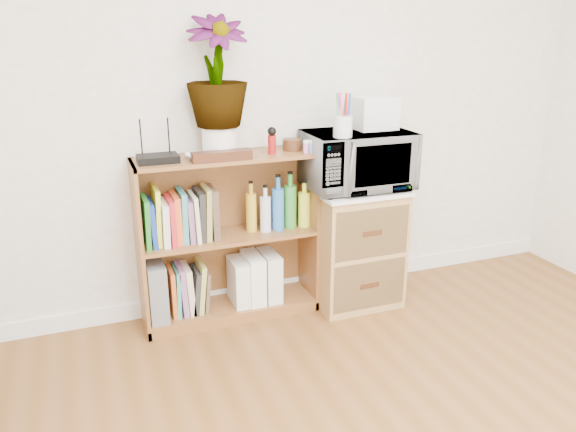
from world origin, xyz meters
TOP-DOWN VIEW (x-y plane):
  - skirting_board at (0.00, 2.24)m, footprint 4.00×0.02m
  - bookshelf at (-0.35, 2.10)m, footprint 1.00×0.30m
  - wicker_unit at (0.40, 2.02)m, footprint 0.50×0.45m
  - microwave at (0.40, 2.02)m, footprint 0.60×0.41m
  - pen_cup at (0.25, 1.90)m, footprint 0.10×0.10m
  - small_appliance at (0.52, 2.07)m, footprint 0.23×0.19m
  - router at (-0.71, 2.08)m, footprint 0.21×0.14m
  - white_bowl at (-0.51, 2.07)m, footprint 0.13×0.13m
  - plant_pot at (-0.37, 2.12)m, footprint 0.18×0.18m
  - potted_plant at (-0.37, 2.12)m, footprint 0.32×0.32m
  - trinket_box at (-0.40, 2.00)m, footprint 0.31×0.08m
  - kokeshi_doll at (-0.10, 2.06)m, footprint 0.04×0.04m
  - wooden_bowl at (0.04, 2.11)m, footprint 0.11×0.11m
  - paint_jars at (0.11, 2.01)m, footprint 0.10×0.04m
  - file_box at (-0.77, 2.10)m, footprint 0.10×0.26m
  - magazine_holder_left at (-0.30, 2.09)m, footprint 0.08×0.21m
  - magazine_holder_mid at (-0.21, 2.09)m, footprint 0.09×0.23m
  - magazine_holder_right at (-0.11, 2.09)m, footprint 0.09×0.23m
  - cookbooks at (-0.61, 2.10)m, footprint 0.40×0.20m
  - liquor_bottles at (-0.00, 2.10)m, footprint 0.46×0.07m
  - lower_books at (-0.60, 2.10)m, footprint 0.22×0.19m

SIDE VIEW (x-z plane):
  - skirting_board at x=0.00m, z-range 0.00..0.10m
  - magazine_holder_left at x=-0.30m, z-range 0.07..0.34m
  - lower_books at x=-0.60m, z-range 0.06..0.35m
  - magazine_holder_right at x=-0.11m, z-range 0.07..0.36m
  - magazine_holder_mid at x=-0.21m, z-range 0.07..0.36m
  - file_box at x=-0.77m, z-range 0.07..0.40m
  - wicker_unit at x=0.40m, z-range 0.00..0.70m
  - bookshelf at x=-0.35m, z-range 0.00..0.95m
  - cookbooks at x=-0.61m, z-range 0.48..0.79m
  - liquor_bottles at x=0.00m, z-range 0.48..0.80m
  - microwave at x=0.40m, z-range 0.72..1.05m
  - white_bowl at x=-0.51m, z-range 0.95..0.98m
  - router at x=-0.71m, z-range 0.95..0.99m
  - trinket_box at x=-0.40m, z-range 0.95..1.00m
  - paint_jars at x=0.11m, z-range 0.95..1.00m
  - wooden_bowl at x=0.04m, z-range 0.95..1.01m
  - kokeshi_doll at x=-0.10m, z-range 0.95..1.05m
  - plant_pot at x=-0.37m, z-range 0.95..1.11m
  - pen_cup at x=0.25m, z-range 1.05..1.16m
  - small_appliance at x=0.52m, z-range 1.05..1.23m
  - potted_plant at x=-0.37m, z-range 1.11..1.67m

